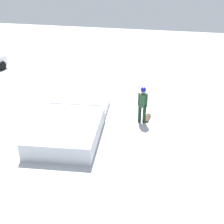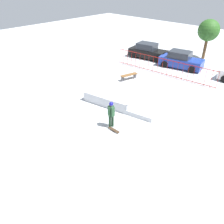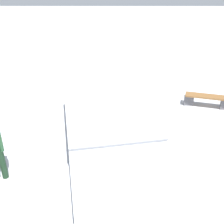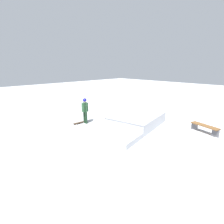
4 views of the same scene
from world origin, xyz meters
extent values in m
plane|color=#B7BABF|center=(0.00, 0.00, 0.00)|extent=(60.00, 60.00, 0.00)
cube|color=silver|center=(0.25, -0.49, 0.35)|extent=(4.02, 3.22, 0.70)
cube|color=silver|center=(2.90, 0.00, 0.15)|extent=(2.25, 2.89, 0.30)
cylinder|color=gray|center=(2.02, -0.16, 0.70)|extent=(0.55, 2.57, 0.08)
cylinder|color=black|center=(2.50, -3.04, 0.41)|extent=(0.15, 0.15, 0.82)
cylinder|color=black|center=(2.49, -3.26, 0.41)|extent=(0.15, 0.15, 0.82)
cube|color=#264C2D|center=(2.49, -3.15, 1.12)|extent=(0.39, 0.24, 0.60)
cylinder|color=#264C2D|center=(2.50, -2.97, 1.12)|extent=(0.09, 0.09, 0.60)
cylinder|color=#264C2D|center=(2.48, -3.32, 1.12)|extent=(0.09, 0.09, 0.60)
sphere|color=tan|center=(2.49, -3.15, 1.57)|extent=(0.22, 0.22, 0.22)
sphere|color=navy|center=(2.49, -3.15, 1.60)|extent=(0.25, 0.25, 0.25)
cube|color=#3F2D1E|center=(2.90, -3.35, 0.08)|extent=(0.81, 0.22, 0.02)
cylinder|color=silver|center=(3.19, -3.24, 0.03)|extent=(0.06, 0.03, 0.06)
cylinder|color=silver|center=(3.18, -3.47, 0.03)|extent=(0.06, 0.03, 0.06)
cylinder|color=silver|center=(2.63, -3.22, 0.03)|extent=(0.06, 0.03, 0.06)
cylinder|color=silver|center=(2.62, -3.45, 0.03)|extent=(0.06, 0.03, 0.06)
cylinder|color=black|center=(7.63, 8.39, 0.32)|extent=(0.65, 0.24, 0.64)
camera|label=1|loc=(-8.19, -4.98, 5.74)|focal=42.15mm
camera|label=2|loc=(10.45, -11.47, 8.03)|focal=36.89mm
camera|label=3|loc=(7.91, -0.34, 4.75)|focal=44.57mm
camera|label=4|loc=(9.13, 6.22, 3.84)|focal=28.02mm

